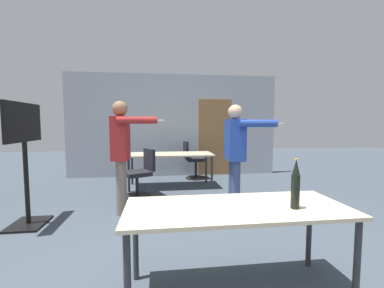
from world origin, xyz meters
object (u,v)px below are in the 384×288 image
at_px(person_far_watching, 122,146).
at_px(beer_bottle, 296,185).
at_px(tv_screen, 25,153).
at_px(person_near_casual, 236,148).
at_px(office_chair_mid_tucked, 141,174).
at_px(office_chair_far_right, 193,161).

relative_size(person_far_watching, beer_bottle, 4.40).
height_order(tv_screen, person_near_casual, person_near_casual).
bearing_deg(beer_bottle, office_chair_mid_tucked, 114.33).
bearing_deg(person_far_watching, beer_bottle, 38.70).
relative_size(office_chair_far_right, beer_bottle, 2.41).
distance_m(person_far_watching, office_chair_far_right, 2.82).
distance_m(person_near_casual, office_chair_mid_tucked, 1.97).
bearing_deg(office_chair_far_right, person_far_watching, -36.10).
distance_m(person_far_watching, person_near_casual, 1.79).
xyz_separation_m(tv_screen, person_far_watching, (1.24, 0.33, 0.05)).
bearing_deg(beer_bottle, person_near_casual, 85.71).
xyz_separation_m(person_near_casual, office_chair_far_right, (-0.36, 2.46, -0.57)).
height_order(person_far_watching, beer_bottle, person_far_watching).
bearing_deg(person_near_casual, office_chair_mid_tucked, -119.99).
height_order(person_far_watching, office_chair_far_right, person_far_watching).
bearing_deg(beer_bottle, person_far_watching, 126.57).
bearing_deg(person_near_casual, beer_bottle, -0.98).
relative_size(office_chair_mid_tucked, beer_bottle, 2.29).
distance_m(office_chair_far_right, office_chair_mid_tucked, 1.87).
bearing_deg(person_far_watching, office_chair_far_right, 150.93).
height_order(office_chair_far_right, office_chair_mid_tucked, office_chair_far_right).
xyz_separation_m(person_near_casual, office_chair_mid_tucked, (-1.57, 1.03, -0.60)).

